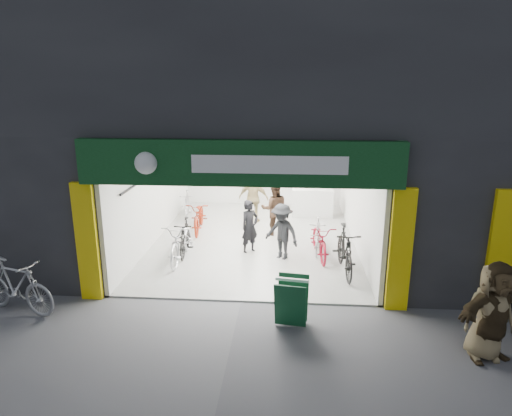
# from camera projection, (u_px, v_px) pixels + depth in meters

# --- Properties ---
(ground) EXTENTS (60.00, 60.00, 0.00)m
(ground) POSITION_uv_depth(u_px,v_px,m) (241.00, 302.00, 9.81)
(ground) COLOR #56565B
(ground) RESTS_ON ground
(building) EXTENTS (17.00, 10.27, 8.00)m
(building) POSITION_uv_depth(u_px,v_px,m) (288.00, 90.00, 13.36)
(building) COLOR #232326
(building) RESTS_ON ground
(bike_left_front) EXTENTS (0.74, 2.06, 1.08)m
(bike_left_front) POSITION_uv_depth(u_px,v_px,m) (182.00, 241.00, 11.96)
(bike_left_front) COLOR silver
(bike_left_front) RESTS_ON ground
(bike_left_midfront) EXTENTS (0.56, 1.66, 0.98)m
(bike_left_midfront) POSITION_uv_depth(u_px,v_px,m) (185.00, 237.00, 12.38)
(bike_left_midfront) COLOR black
(bike_left_midfront) RESTS_ON ground
(bike_left_midback) EXTENTS (0.82, 1.95, 1.00)m
(bike_left_midback) POSITION_uv_depth(u_px,v_px,m) (199.00, 216.00, 14.26)
(bike_left_midback) COLOR maroon
(bike_left_midback) RESTS_ON ground
(bike_left_back) EXTENTS (0.66, 1.59, 0.93)m
(bike_left_back) POSITION_uv_depth(u_px,v_px,m) (187.00, 205.00, 15.65)
(bike_left_back) COLOR #AAAAAF
(bike_left_back) RESTS_ON ground
(bike_right_front) EXTENTS (0.67, 2.00, 1.19)m
(bike_right_front) POSITION_uv_depth(u_px,v_px,m) (345.00, 251.00, 11.12)
(bike_right_front) COLOR black
(bike_right_front) RESTS_ON ground
(bike_right_mid) EXTENTS (0.85, 1.90, 0.97)m
(bike_right_mid) POSITION_uv_depth(u_px,v_px,m) (320.00, 240.00, 12.18)
(bike_right_mid) COLOR maroon
(bike_right_mid) RESTS_ON ground
(bike_right_back) EXTENTS (0.59, 1.60, 0.94)m
(bike_right_back) POSITION_uv_depth(u_px,v_px,m) (318.00, 235.00, 12.59)
(bike_right_back) COLOR #B1B2B6
(bike_right_back) RESTS_ON ground
(parked_bike) EXTENTS (2.01, 1.09, 1.16)m
(parked_bike) POSITION_uv_depth(u_px,v_px,m) (16.00, 286.00, 9.24)
(parked_bike) COLOR #A2A3A7
(parked_bike) RESTS_ON ground
(customer_a) EXTENTS (0.64, 0.64, 1.50)m
(customer_a) POSITION_uv_depth(u_px,v_px,m) (250.00, 227.00, 12.41)
(customer_a) COLOR black
(customer_a) RESTS_ON ground
(customer_b) EXTENTS (0.89, 0.73, 1.68)m
(customer_b) POSITION_uv_depth(u_px,v_px,m) (274.00, 209.00, 13.81)
(customer_b) COLOR #362418
(customer_b) RESTS_ON ground
(customer_c) EXTENTS (1.14, 1.03, 1.53)m
(customer_c) POSITION_uv_depth(u_px,v_px,m) (282.00, 232.00, 11.92)
(customer_c) COLOR black
(customer_c) RESTS_ON ground
(customer_d) EXTENTS (1.07, 0.61, 1.71)m
(customer_d) POSITION_uv_depth(u_px,v_px,m) (254.00, 198.00, 15.00)
(customer_d) COLOR #9C8A5B
(customer_d) RESTS_ON ground
(pedestrian_near) EXTENTS (0.83, 0.54, 1.69)m
(pedestrian_near) POSITION_uv_depth(u_px,v_px,m) (489.00, 312.00, 7.66)
(pedestrian_near) COLOR olive
(pedestrian_near) RESTS_ON ground
(pedestrian_far) EXTENTS (1.72, 1.05, 1.77)m
(pedestrian_far) POSITION_uv_depth(u_px,v_px,m) (495.00, 312.00, 7.58)
(pedestrian_far) COLOR #3C2E1B
(pedestrian_far) RESTS_ON ground
(sandwich_board) EXTENTS (0.68, 0.70, 0.93)m
(sandwich_board) POSITION_uv_depth(u_px,v_px,m) (292.00, 300.00, 8.79)
(sandwich_board) COLOR #104123
(sandwich_board) RESTS_ON ground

